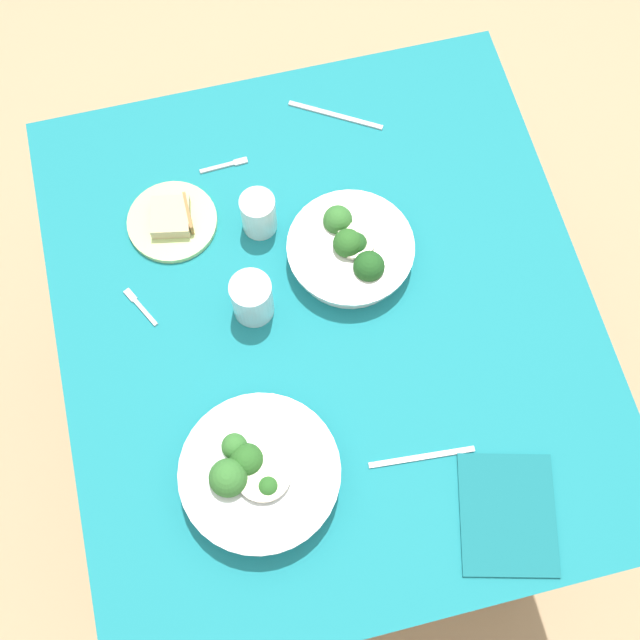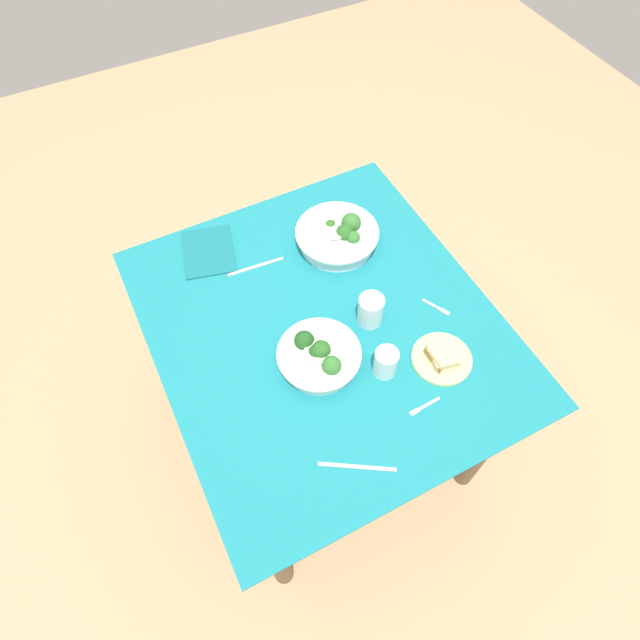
% 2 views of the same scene
% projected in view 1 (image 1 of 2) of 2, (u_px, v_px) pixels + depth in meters
% --- Properties ---
extents(ground_plane, '(6.00, 6.00, 0.00)m').
position_uv_depth(ground_plane, '(325.00, 419.00, 2.31)').
color(ground_plane, tan).
extents(dining_table, '(1.14, 1.01, 0.78)m').
position_uv_depth(dining_table, '(326.00, 340.00, 1.71)').
color(dining_table, '#197A84').
rests_on(dining_table, ground_plane).
extents(broccoli_bowl_far, '(0.28, 0.28, 0.11)m').
position_uv_depth(broccoli_bowl_far, '(258.00, 474.00, 1.44)').
color(broccoli_bowl_far, white).
rests_on(broccoli_bowl_far, dining_table).
extents(broccoli_bowl_near, '(0.24, 0.24, 0.09)m').
position_uv_depth(broccoli_bowl_near, '(351.00, 250.00, 1.60)').
color(broccoli_bowl_near, white).
rests_on(broccoli_bowl_near, dining_table).
extents(bread_side_plate, '(0.18, 0.18, 0.04)m').
position_uv_depth(bread_side_plate, '(172.00, 220.00, 1.65)').
color(bread_side_plate, '#B7D684').
rests_on(bread_side_plate, dining_table).
extents(water_glass_center, '(0.07, 0.07, 0.10)m').
position_uv_depth(water_glass_center, '(259.00, 214.00, 1.61)').
color(water_glass_center, silver).
rests_on(water_glass_center, dining_table).
extents(water_glass_side, '(0.08, 0.08, 0.10)m').
position_uv_depth(water_glass_side, '(252.00, 298.00, 1.54)').
color(water_glass_side, silver).
rests_on(water_glass_side, dining_table).
extents(fork_by_far_bowl, '(0.02, 0.10, 0.00)m').
position_uv_depth(fork_by_far_bowl, '(226.00, 165.00, 1.70)').
color(fork_by_far_bowl, '#B7B7BC').
rests_on(fork_by_far_bowl, dining_table).
extents(fork_by_near_bowl, '(0.09, 0.05, 0.00)m').
position_uv_depth(fork_by_near_bowl, '(139.00, 305.00, 1.59)').
color(fork_by_near_bowl, '#B7B7BC').
rests_on(fork_by_near_bowl, dining_table).
extents(table_knife_left, '(0.12, 0.18, 0.00)m').
position_uv_depth(table_knife_left, '(336.00, 115.00, 1.75)').
color(table_knife_left, '#B7B7BC').
rests_on(table_knife_left, dining_table).
extents(table_knife_right, '(0.03, 0.19, 0.00)m').
position_uv_depth(table_knife_right, '(422.00, 457.00, 1.49)').
color(table_knife_right, '#B7B7BC').
rests_on(table_knife_right, dining_table).
extents(napkin_folded_upper, '(0.25, 0.21, 0.01)m').
position_uv_depth(napkin_folded_upper, '(508.00, 514.00, 1.45)').
color(napkin_folded_upper, '#156870').
rests_on(napkin_folded_upper, dining_table).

